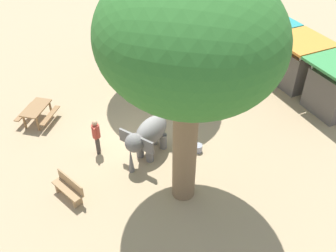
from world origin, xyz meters
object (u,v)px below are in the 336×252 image
(wooden_bench, at_px, (69,188))
(picnic_table_near, at_px, (37,111))
(elephant, at_px, (148,135))
(person_handler, at_px, (96,134))
(shade_tree_secondary, at_px, (189,40))
(market_stall_teal, at_px, (266,44))
(market_stall_orange, at_px, (297,65))
(market_stall_green, at_px, (335,90))
(feed_bucket, at_px, (198,148))

(wooden_bench, relative_size, picnic_table_near, 0.69)
(elephant, relative_size, person_handler, 1.39)
(shade_tree_secondary, bearing_deg, wooden_bench, -112.30)
(elephant, relative_size, market_stall_teal, 0.90)
(market_stall_teal, bearing_deg, market_stall_orange, 0.00)
(picnic_table_near, height_order, market_stall_teal, market_stall_teal)
(person_handler, xyz_separation_m, market_stall_teal, (-3.42, 10.76, 0.19))
(elephant, relative_size, shade_tree_secondary, 0.28)
(market_stall_teal, xyz_separation_m, market_stall_orange, (2.60, 0.00, 0.00))
(elephant, xyz_separation_m, market_stall_teal, (-4.46, 8.97, 0.10))
(picnic_table_near, height_order, market_stall_green, market_stall_green)
(market_stall_green, bearing_deg, market_stall_orange, 180.00)
(person_handler, bearing_deg, elephant, -5.59)
(shade_tree_secondary, xyz_separation_m, picnic_table_near, (-6.64, -4.01, -5.45))
(market_stall_teal, distance_m, feed_bucket, 8.74)
(elephant, bearing_deg, shade_tree_secondary, 67.35)
(elephant, xyz_separation_m, picnic_table_near, (-4.22, -3.65, -0.46))
(market_stall_green, bearing_deg, market_stall_teal, 180.00)
(person_handler, xyz_separation_m, feed_bucket, (1.68, 3.74, -0.79))
(shade_tree_secondary, height_order, wooden_bench, shade_tree_secondary)
(person_handler, bearing_deg, picnic_table_near, 144.71)
(market_stall_orange, height_order, feed_bucket, market_stall_orange)
(elephant, distance_m, market_stall_green, 9.00)
(shade_tree_secondary, height_order, market_stall_orange, shade_tree_secondary)
(elephant, bearing_deg, picnic_table_near, -80.29)
(person_handler, xyz_separation_m, shade_tree_secondary, (3.46, 2.15, 5.08))
(elephant, bearing_deg, market_stall_teal, 175.27)
(shade_tree_secondary, bearing_deg, picnic_table_near, -148.88)
(elephant, distance_m, shade_tree_secondary, 5.56)
(market_stall_orange, bearing_deg, feed_bucket, -70.37)
(elephant, height_order, market_stall_teal, market_stall_teal)
(market_stall_green, height_order, feed_bucket, market_stall_green)
(wooden_bench, height_order, market_stall_teal, market_stall_teal)
(elephant, relative_size, feed_bucket, 6.27)
(person_handler, bearing_deg, feed_bucket, 0.16)
(person_handler, relative_size, feed_bucket, 4.50)
(picnic_table_near, bearing_deg, wooden_bench, 41.38)
(market_stall_teal, bearing_deg, wooden_bench, -66.73)
(feed_bucket, bearing_deg, elephant, -108.48)
(elephant, bearing_deg, person_handler, -61.17)
(elephant, bearing_deg, market_stall_green, 144.11)
(market_stall_teal, bearing_deg, picnic_table_near, -88.92)
(wooden_bench, distance_m, market_stall_teal, 13.51)
(wooden_bench, xyz_separation_m, market_stall_orange, (-2.73, 12.39, 0.67))
(shade_tree_secondary, xyz_separation_m, market_stall_orange, (-4.28, 8.61, -4.89))
(market_stall_green, bearing_deg, elephant, -94.74)
(elephant, relative_size, picnic_table_near, 1.08)
(market_stall_teal, distance_m, market_stall_orange, 2.60)
(person_handler, height_order, market_stall_green, market_stall_green)
(picnic_table_near, bearing_deg, market_stall_orange, 118.21)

